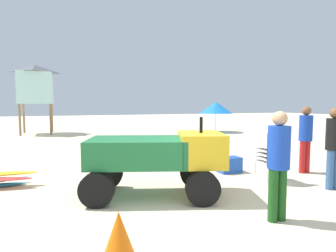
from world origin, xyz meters
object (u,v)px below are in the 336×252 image
object	(u,v)px
lifeguard_tower	(36,84)
beach_umbrella_left	(216,108)
traffic_cone_near	(119,236)
lifeguard_near_center	(278,159)
cooler_box	(229,165)
utility_cart	(158,155)
lifeguard_far_right	(306,135)
stacked_plastic_chairs	(272,151)
lifeguard_near_right	(334,143)

from	to	relation	value
lifeguard_tower	beach_umbrella_left	distance (m)	10.82
traffic_cone_near	lifeguard_near_center	bearing A→B (deg)	4.79
beach_umbrella_left	cooler_box	bearing A→B (deg)	-118.50
utility_cart	lifeguard_far_right	size ratio (longest dim) A/B	1.66
lifeguard_far_right	beach_umbrella_left	world-z (taller)	beach_umbrella_left
stacked_plastic_chairs	beach_umbrella_left	distance (m)	11.02
stacked_plastic_chairs	lifeguard_near_center	world-z (taller)	lifeguard_near_center
stacked_plastic_chairs	traffic_cone_near	size ratio (longest dim) A/B	2.15
lifeguard_tower	beach_umbrella_left	xyz separation A→B (m)	(10.36, -2.81, -1.37)
utility_cart	lifeguard_near_right	bearing A→B (deg)	-14.02
lifeguard_near_right	cooler_box	world-z (taller)	lifeguard_near_right
stacked_plastic_chairs	lifeguard_near_center	bearing A→B (deg)	-129.41
traffic_cone_near	cooler_box	size ratio (longest dim) A/B	0.99
stacked_plastic_chairs	utility_cart	bearing A→B (deg)	179.28
utility_cart	traffic_cone_near	bearing A→B (deg)	-120.18
lifeguard_near_right	traffic_cone_near	distance (m)	4.73
traffic_cone_near	cooler_box	distance (m)	4.46
beach_umbrella_left	cooler_box	xyz separation A→B (m)	(-4.86, -8.95, -1.33)
utility_cart	beach_umbrella_left	xyz separation A→B (m)	(7.12, 10.01, 0.74)
utility_cart	traffic_cone_near	world-z (taller)	utility_cart
lifeguard_near_right	lifeguard_near_center	bearing A→B (deg)	-159.43
utility_cart	lifeguard_near_center	size ratio (longest dim) A/B	1.70
traffic_cone_near	lifeguard_near_right	bearing A→B (deg)	12.53
stacked_plastic_chairs	lifeguard_near_right	size ratio (longest dim) A/B	0.72
lifeguard_near_center	lifeguard_tower	size ratio (longest dim) A/B	0.41
lifeguard_far_right	traffic_cone_near	size ratio (longest dim) A/B	3.01
utility_cart	lifeguard_near_center	distance (m)	2.13
lifeguard_tower	traffic_cone_near	world-z (taller)	lifeguard_tower
traffic_cone_near	cooler_box	world-z (taller)	traffic_cone_near
utility_cart	lifeguard_far_right	world-z (taller)	lifeguard_far_right
lifeguard_far_right	lifeguard_tower	xyz separation A→B (m)	(-7.27, 12.46, 1.93)
beach_umbrella_left	stacked_plastic_chairs	bearing A→B (deg)	-113.98
lifeguard_near_center	cooler_box	size ratio (longest dim) A/B	2.92
utility_cart	cooler_box	bearing A→B (deg)	25.01
utility_cart	lifeguard_far_right	distance (m)	4.05
lifeguard_near_right	lifeguard_far_right	distance (m)	1.35
traffic_cone_near	beach_umbrella_left	bearing A→B (deg)	55.35
lifeguard_near_right	lifeguard_far_right	size ratio (longest dim) A/B	0.99
lifeguard_far_right	lifeguard_tower	bearing A→B (deg)	120.27
lifeguard_near_right	traffic_cone_near	xyz separation A→B (m)	(-4.57, -1.01, -0.68)
stacked_plastic_chairs	lifeguard_near_center	distance (m)	2.15
stacked_plastic_chairs	lifeguard_near_center	xyz separation A→B (m)	(-1.35, -1.65, 0.24)
traffic_cone_near	lifeguard_tower	bearing A→B (deg)	98.29
lifeguard_near_right	beach_umbrella_left	size ratio (longest dim) A/B	0.82
lifeguard_near_right	lifeguard_tower	xyz separation A→B (m)	(-6.71, 13.68, 1.93)
lifeguard_far_right	lifeguard_near_center	bearing A→B (deg)	-143.29
stacked_plastic_chairs	lifeguard_near_right	world-z (taller)	lifeguard_near_right
beach_umbrella_left	cooler_box	size ratio (longest dim) A/B	3.63
lifeguard_far_right	beach_umbrella_left	distance (m)	10.15
utility_cart	beach_umbrella_left	size ratio (longest dim) A/B	1.37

